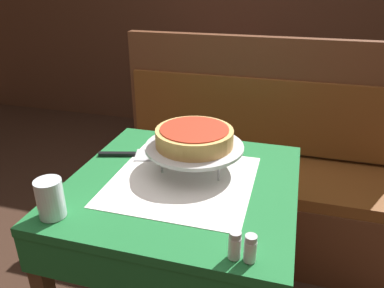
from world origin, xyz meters
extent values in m
cube|color=#1E6B33|center=(0.00, 0.00, 0.74)|extent=(0.76, 0.76, 0.03)
cube|color=white|center=(0.00, 0.00, 0.76)|extent=(0.47, 0.47, 0.00)
cube|color=#1E6B33|center=(0.00, 0.00, 0.66)|extent=(0.76, 0.76, 0.13)
cube|color=#4C331E|center=(-0.35, 0.35, 0.36)|extent=(0.05, 0.05, 0.72)
cube|color=#4C331E|center=(0.35, 0.35, 0.36)|extent=(0.05, 0.05, 0.72)
cube|color=red|center=(-0.30, 1.78, 0.74)|extent=(0.72, 0.72, 0.03)
cube|color=white|center=(-0.30, 1.78, 0.75)|extent=(0.44, 0.44, 0.00)
cube|color=red|center=(-0.30, 1.78, 0.64)|extent=(0.71, 0.71, 0.17)
cube|color=#4C331E|center=(-0.62, 1.45, 0.36)|extent=(0.05, 0.05, 0.72)
cube|color=#4C331E|center=(0.02, 1.45, 0.36)|extent=(0.05, 0.05, 0.72)
cube|color=#4C331E|center=(-0.62, 2.10, 0.36)|extent=(0.05, 0.05, 0.72)
cube|color=#4C331E|center=(0.02, 2.10, 0.36)|extent=(0.05, 0.05, 0.72)
cube|color=brown|center=(0.17, 0.70, 0.21)|extent=(1.52, 0.52, 0.41)
cube|color=brown|center=(0.17, 0.70, 0.44)|extent=(1.49, 0.51, 0.06)
cube|color=brown|center=(0.17, 0.93, 0.79)|extent=(1.52, 0.06, 0.63)
cube|color=brown|center=(0.17, 0.88, 0.69)|extent=(1.46, 0.02, 0.40)
cylinder|color=#ADADB2|center=(0.02, 0.21, 0.80)|extent=(0.01, 0.01, 0.08)
cylinder|color=#ADADB2|center=(-0.08, 0.03, 0.80)|extent=(0.01, 0.01, 0.08)
cylinder|color=#ADADB2|center=(0.12, 0.03, 0.80)|extent=(0.01, 0.01, 0.08)
cylinder|color=#ADADB2|center=(0.02, 0.09, 0.83)|extent=(0.23, 0.23, 0.01)
cylinder|color=silver|center=(0.02, 0.09, 0.84)|extent=(0.34, 0.34, 0.01)
cylinder|color=silver|center=(0.02, 0.09, 0.85)|extent=(0.35, 0.35, 0.01)
cylinder|color=tan|center=(0.02, 0.09, 0.88)|extent=(0.27, 0.27, 0.06)
cylinder|color=red|center=(0.02, 0.09, 0.91)|extent=(0.24, 0.24, 0.01)
cube|color=#BCBCC1|center=(-0.17, 0.15, 0.76)|extent=(0.14, 0.13, 0.00)
cube|color=black|center=(-0.30, 0.11, 0.76)|extent=(0.14, 0.06, 0.01)
cylinder|color=silver|center=(-0.30, -0.30, 0.81)|extent=(0.08, 0.08, 0.12)
cylinder|color=silver|center=(0.24, -0.33, 0.79)|extent=(0.03, 0.03, 0.06)
cylinder|color=#B7B7BC|center=(0.24, -0.33, 0.82)|extent=(0.03, 0.03, 0.02)
cylinder|color=silver|center=(0.27, -0.33, 0.79)|extent=(0.03, 0.03, 0.06)
cylinder|color=#B7B7BC|center=(0.27, -0.33, 0.82)|extent=(0.03, 0.03, 0.02)
cube|color=black|center=(-0.41, 1.75, 0.77)|extent=(0.13, 0.13, 0.03)
cylinder|color=black|center=(-0.41, 1.75, 0.84)|extent=(0.01, 0.01, 0.12)
cylinder|color=gold|center=(-0.41, 1.79, 0.83)|extent=(0.04, 0.04, 0.09)
cylinder|color=#99194C|center=(-0.41, 1.70, 0.83)|extent=(0.04, 0.04, 0.09)
camera|label=1|loc=(0.33, -1.05, 1.40)|focal=35.00mm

